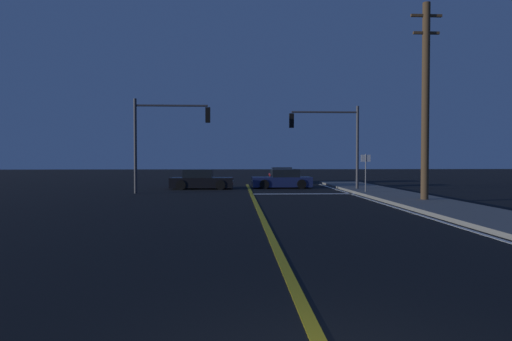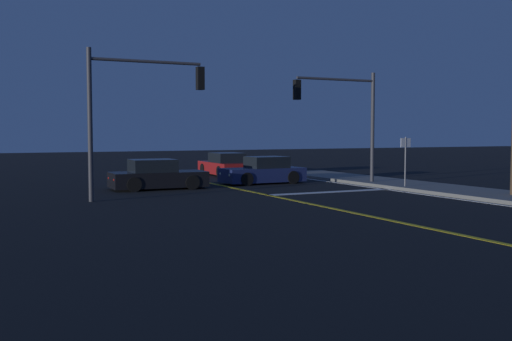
# 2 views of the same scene
# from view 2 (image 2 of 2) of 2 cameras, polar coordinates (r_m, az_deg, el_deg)

# --- Properties ---
(lane_line_center) EXTENTS (0.20, 39.56, 0.01)m
(lane_line_center) POSITION_cam_2_polar(r_m,az_deg,el_deg) (15.89, 18.25, -5.70)
(lane_line_center) COLOR gold
(lane_line_center) RESTS_ON ground
(stop_bar) EXTENTS (6.06, 0.50, 0.01)m
(stop_bar) POSITION_cam_2_polar(r_m,az_deg,el_deg) (25.65, 7.25, -2.04)
(stop_bar) COLOR white
(stop_bar) RESTS_ON ground
(car_parked_curb_black) EXTENTS (4.28, 2.02, 1.34)m
(car_parked_curb_black) POSITION_cam_2_polar(r_m,az_deg,el_deg) (27.12, -9.44, -0.53)
(car_parked_curb_black) COLOR black
(car_parked_curb_black) RESTS_ON ground
(car_far_approaching_navy) EXTENTS (4.19, 1.90, 1.34)m
(car_far_approaching_navy) POSITION_cam_2_polar(r_m,az_deg,el_deg) (29.69, 0.71, -0.13)
(car_far_approaching_navy) COLOR navy
(car_far_approaching_navy) RESTS_ON ground
(car_following_oncoming_red) EXTENTS (2.08, 4.66, 1.34)m
(car_following_oncoming_red) POSITION_cam_2_polar(r_m,az_deg,el_deg) (35.45, -2.92, 0.49)
(car_following_oncoming_red) COLOR maroon
(car_following_oncoming_red) RESTS_ON ground
(traffic_signal_near_right) EXTENTS (4.47, 0.28, 5.42)m
(traffic_signal_near_right) POSITION_cam_2_polar(r_m,az_deg,el_deg) (28.67, 8.42, 5.85)
(traffic_signal_near_right) COLOR #38383D
(traffic_signal_near_right) RESTS_ON ground
(traffic_signal_far_left) EXTENTS (4.52, 0.28, 5.62)m
(traffic_signal_far_left) POSITION_cam_2_polar(r_m,az_deg,el_deg) (23.01, -11.53, 6.69)
(traffic_signal_far_left) COLOR #38383D
(traffic_signal_far_left) RESTS_ON ground
(street_sign_corner) EXTENTS (0.56, 0.06, 2.34)m
(street_sign_corner) POSITION_cam_2_polar(r_m,az_deg,el_deg) (27.26, 14.08, 1.52)
(street_sign_corner) COLOR slate
(street_sign_corner) RESTS_ON ground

